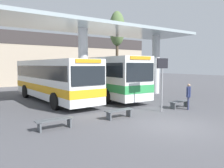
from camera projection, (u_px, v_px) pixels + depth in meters
ground_plane at (171, 126)px, 10.03m from camera, size 100.00×100.00×0.00m
townhouse_backdrop at (30, 54)px, 29.58m from camera, size 40.00×0.58×7.28m
station_canopy at (83, 36)px, 16.77m from camera, size 20.94×5.34×5.88m
transit_bus_left_bay at (52, 78)px, 16.93m from camera, size 3.03×11.12×3.17m
transit_bus_center_bay at (97, 75)px, 19.56m from camera, size 3.12×12.52×3.41m
waiting_bench_near_pillar at (119, 112)px, 11.47m from camera, size 1.63×0.44×0.46m
waiting_bench_mid_platform at (180, 103)px, 14.27m from camera, size 1.69×0.44×0.46m
waiting_bench_far_platform at (55, 122)px, 9.50m from camera, size 1.68×0.44×0.46m
info_sign_platform at (162, 74)px, 12.99m from camera, size 0.90×0.09×3.20m
pedestrian_waiting at (189, 94)px, 13.67m from camera, size 0.55×0.43×1.63m
poplar_tree_behind_left at (117, 30)px, 27.52m from camera, size 1.97×1.97×9.56m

